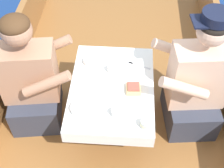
% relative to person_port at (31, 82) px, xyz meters
% --- Properties ---
extents(ground_plane, '(60.00, 60.00, 0.00)m').
position_rel_person_port_xyz_m(ground_plane, '(0.59, -0.07, -0.66)').
color(ground_plane, navy).
extents(boat_deck, '(1.87, 3.70, 0.27)m').
position_rel_person_port_xyz_m(boat_deck, '(0.59, -0.07, -0.52)').
color(boat_deck, brown).
rests_on(boat_deck, ground_plane).
extents(cockpit_table, '(0.58, 0.82, 0.43)m').
position_rel_person_port_xyz_m(cockpit_table, '(0.59, -0.04, -0.00)').
color(cockpit_table, '#B2B2B7').
rests_on(cockpit_table, boat_deck).
extents(person_port, '(0.56, 0.50, 0.96)m').
position_rel_person_port_xyz_m(person_port, '(0.00, 0.00, 0.00)').
color(person_port, '#333847').
rests_on(person_port, boat_deck).
extents(person_starboard, '(0.55, 0.49, 1.02)m').
position_rel_person_port_xyz_m(person_starboard, '(1.18, 0.03, 0.02)').
color(person_starboard, '#333847').
rests_on(person_starboard, boat_deck).
extents(plate_sandwich, '(0.21, 0.21, 0.01)m').
position_rel_person_port_xyz_m(plate_sandwich, '(0.74, -0.09, 0.05)').
color(plate_sandwich, white).
rests_on(plate_sandwich, cockpit_table).
extents(plate_bread, '(0.21, 0.21, 0.01)m').
position_rel_person_port_xyz_m(plate_bread, '(0.42, -0.07, 0.05)').
color(plate_bread, white).
rests_on(plate_bread, cockpit_table).
extents(sandwich, '(0.10, 0.10, 0.05)m').
position_rel_person_port_xyz_m(sandwich, '(0.74, -0.09, 0.08)').
color(sandwich, tan).
rests_on(sandwich, plate_sandwich).
extents(bowl_port_near, '(0.11, 0.11, 0.04)m').
position_rel_person_port_xyz_m(bowl_port_near, '(0.42, 0.18, 0.07)').
color(bowl_port_near, white).
rests_on(bowl_port_near, cockpit_table).
extents(bowl_starboard_near, '(0.14, 0.14, 0.04)m').
position_rel_person_port_xyz_m(bowl_starboard_near, '(0.41, -0.27, 0.07)').
color(bowl_starboard_near, white).
rests_on(bowl_starboard_near, cockpit_table).
extents(coffee_cup_port, '(0.09, 0.06, 0.06)m').
position_rel_person_port_xyz_m(coffee_cup_port, '(0.64, -0.30, 0.08)').
color(coffee_cup_port, white).
rests_on(coffee_cup_port, cockpit_table).
extents(coffee_cup_starboard, '(0.09, 0.06, 0.06)m').
position_rel_person_port_xyz_m(coffee_cup_starboard, '(0.58, 0.10, 0.08)').
color(coffee_cup_starboard, white).
rests_on(coffee_cup_starboard, cockpit_table).
extents(tin_can, '(0.07, 0.07, 0.05)m').
position_rel_person_port_xyz_m(tin_can, '(0.82, -0.37, 0.08)').
color(tin_can, silver).
rests_on(tin_can, cockpit_table).
extents(utensil_spoon_port, '(0.17, 0.04, 0.01)m').
position_rel_person_port_xyz_m(utensil_spoon_port, '(0.65, 0.30, 0.05)').
color(utensil_spoon_port, silver).
rests_on(utensil_spoon_port, cockpit_table).
extents(utensil_knife_port, '(0.17, 0.03, 0.00)m').
position_rel_person_port_xyz_m(utensil_knife_port, '(0.45, 0.32, 0.05)').
color(utensil_knife_port, silver).
rests_on(utensil_knife_port, cockpit_table).
extents(utensil_spoon_center, '(0.04, 0.17, 0.01)m').
position_rel_person_port_xyz_m(utensil_spoon_center, '(0.50, -0.21, 0.05)').
color(utensil_spoon_center, silver).
rests_on(utensil_spoon_center, cockpit_table).
extents(utensil_fork_port, '(0.17, 0.08, 0.00)m').
position_rel_person_port_xyz_m(utensil_fork_port, '(0.76, 0.18, 0.05)').
color(utensil_fork_port, silver).
rests_on(utensil_fork_port, cockpit_table).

